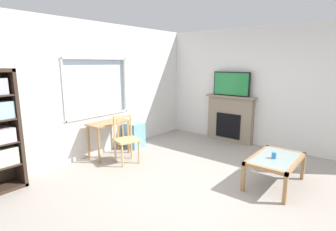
{
  "coord_description": "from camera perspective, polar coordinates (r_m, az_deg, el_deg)",
  "views": [
    {
      "loc": [
        -3.21,
        -1.95,
        1.89
      ],
      "look_at": [
        0.08,
        0.73,
        1.03
      ],
      "focal_mm": 27.99,
      "sensor_mm": 36.0,
      "label": 1
    }
  ],
  "objects": [
    {
      "name": "wall_right",
      "position": [
        6.23,
        20.92,
        5.65
      ],
      "size": [
        0.12,
        5.32,
        2.67
      ],
      "primitive_type": "cube",
      "color": "silver",
      "rests_on": "ground"
    },
    {
      "name": "ground",
      "position": [
        4.21,
        7.35,
        -15.43
      ],
      "size": [
        6.24,
        6.12,
        0.02
      ],
      "primitive_type": "cube",
      "color": "#9E9389"
    },
    {
      "name": "coffee_table",
      "position": [
        4.43,
        22.36,
        -9.2
      ],
      "size": [
        1.05,
        0.64,
        0.45
      ],
      "color": "#8C9E99",
      "rests_on": "ground"
    },
    {
      "name": "tv",
      "position": [
        6.36,
        13.62,
        6.71
      ],
      "size": [
        0.06,
        0.9,
        0.56
      ],
      "color": "black",
      "rests_on": "fireplace"
    },
    {
      "name": "wall_back_with_window",
      "position": [
        5.57,
        -15.31,
        5.33
      ],
      "size": [
        5.24,
        0.15,
        2.67
      ],
      "color": "silver",
      "rests_on": "ground"
    },
    {
      "name": "desk_under_window",
      "position": [
        5.41,
        -12.8,
        -2.74
      ],
      "size": [
        0.84,
        0.42,
        0.72
      ],
      "color": "#A37547",
      "rests_on": "ground"
    },
    {
      "name": "plastic_drawer_unit",
      "position": [
        5.98,
        -7.46,
        -4.21
      ],
      "size": [
        0.35,
        0.4,
        0.56
      ],
      "primitive_type": "cube",
      "color": "#72ADDB",
      "rests_on": "ground"
    },
    {
      "name": "sippy_cup",
      "position": [
        4.34,
        22.08,
        -8.05
      ],
      "size": [
        0.07,
        0.07,
        0.09
      ],
      "primitive_type": "cylinder",
      "color": "#337FD6",
      "rests_on": "coffee_table"
    },
    {
      "name": "fireplace",
      "position": [
        6.5,
        13.34,
        -0.63
      ],
      "size": [
        0.26,
        1.22,
        1.11
      ],
      "color": "gray",
      "rests_on": "ground"
    },
    {
      "name": "wooden_chair",
      "position": [
        5.05,
        -9.18,
        -5.04
      ],
      "size": [
        0.52,
        0.5,
        0.9
      ],
      "color": "tan",
      "rests_on": "ground"
    }
  ]
}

